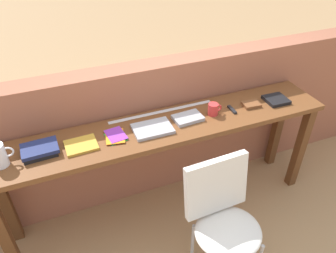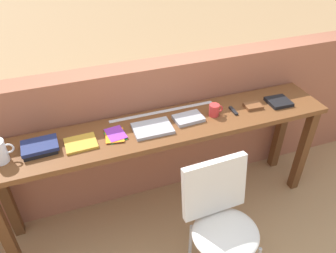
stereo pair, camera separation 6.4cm
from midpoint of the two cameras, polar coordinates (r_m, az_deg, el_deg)
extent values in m
plane|color=tan|center=(2.76, 2.55, -18.30)|extent=(40.00, 40.00, 0.00)
cube|color=#9E5B42|center=(2.76, -2.09, -0.55)|extent=(6.00, 0.20, 1.20)
cube|color=brown|center=(2.34, 0.36, -0.13)|extent=(2.50, 0.44, 0.04)
cube|color=#5B341A|center=(2.49, -26.01, -15.99)|extent=(0.07, 0.07, 0.84)
cube|color=#5B341A|center=(3.06, 22.95, -4.00)|extent=(0.07, 0.07, 0.84)
cube|color=#5B341A|center=(2.71, -25.80, -10.84)|extent=(0.07, 0.07, 0.84)
cube|color=#5B341A|center=(3.24, 19.50, -0.65)|extent=(0.07, 0.07, 0.84)
ellipsoid|color=silver|center=(2.25, 10.82, -17.81)|extent=(0.45, 0.44, 0.08)
cube|color=silver|center=(2.16, 8.94, -10.36)|extent=(0.44, 0.12, 0.40)
cylinder|color=#B2B2B7|center=(2.47, 4.69, -19.81)|extent=(0.02, 0.02, 0.41)
cylinder|color=#B2B2B7|center=(2.58, 11.62, -17.23)|extent=(0.02, 0.02, 0.41)
torus|color=white|center=(2.20, -25.35, -3.48)|extent=(0.07, 0.01, 0.07)
cube|color=black|center=(2.24, -20.64, -3.67)|extent=(0.21, 0.17, 0.03)
cube|color=navy|center=(2.23, -20.70, -3.13)|extent=(0.23, 0.17, 0.03)
cube|color=gold|center=(2.22, -14.15, -2.86)|extent=(0.21, 0.18, 0.02)
cube|color=green|center=(2.25, -8.33, -1.68)|extent=(0.14, 0.16, 0.00)
cube|color=#E5334C|center=(2.24, -8.58, -1.68)|extent=(0.13, 0.17, 0.00)
cube|color=yellow|center=(2.26, -8.59, -1.26)|extent=(0.11, 0.14, 0.00)
cube|color=orange|center=(2.24, -8.47, -1.51)|extent=(0.15, 0.18, 0.00)
cube|color=purple|center=(2.25, -8.31, -1.21)|extent=(0.14, 0.17, 0.00)
cube|color=#9E9EA3|center=(2.28, -1.92, -0.34)|extent=(0.27, 0.20, 0.02)
cube|color=#9E9EA3|center=(2.38, 4.34, 1.43)|extent=(0.22, 0.15, 0.03)
cylinder|color=red|center=(2.44, 8.77, 2.83)|extent=(0.08, 0.08, 0.09)
torus|color=red|center=(2.46, 9.68, 3.02)|extent=(0.06, 0.01, 0.06)
cube|color=black|center=(2.53, 12.04, 2.69)|extent=(0.03, 0.11, 0.02)
cube|color=brown|center=(2.61, 15.28, 3.48)|extent=(0.14, 0.11, 0.02)
cube|color=black|center=(2.72, 19.35, 4.09)|extent=(0.18, 0.17, 0.03)
cube|color=silver|center=(2.47, -0.20, 2.62)|extent=(0.82, 0.03, 0.00)
camera|label=1|loc=(0.03, -89.20, 0.58)|focal=35.00mm
camera|label=2|loc=(0.03, 90.80, -0.58)|focal=35.00mm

